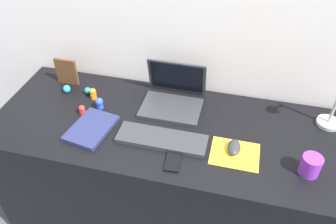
{
  "coord_description": "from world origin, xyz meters",
  "views": [
    {
      "loc": [
        0.28,
        -1.15,
        1.83
      ],
      "look_at": [
        -0.01,
        0.0,
        0.83
      ],
      "focal_mm": 36.02,
      "sensor_mm": 36.0,
      "label": 1
    }
  ],
  "objects_px": {
    "cell_phone": "(173,160)",
    "toy_figurine_red": "(82,110)",
    "picture_frame": "(67,72)",
    "toy_figurine_cyan": "(67,89)",
    "laptop": "(174,94)",
    "mouse": "(234,147)",
    "keyboard": "(162,139)",
    "coffee_mug": "(311,165)",
    "notebook_pad": "(91,128)",
    "toy_figurine_teal": "(88,91)",
    "toy_figurine_blue": "(99,103)",
    "toy_figurine_orange": "(93,94)"
  },
  "relations": [
    {
      "from": "toy_figurine_orange",
      "to": "toy_figurine_red",
      "type": "distance_m",
      "value": 0.13
    },
    {
      "from": "toy_figurine_teal",
      "to": "toy_figurine_red",
      "type": "relative_size",
      "value": 0.74
    },
    {
      "from": "toy_figurine_teal",
      "to": "toy_figurine_orange",
      "type": "xyz_separation_m",
      "value": [
        0.05,
        -0.03,
        0.01
      ]
    },
    {
      "from": "coffee_mug",
      "to": "toy_figurine_orange",
      "type": "distance_m",
      "value": 1.09
    },
    {
      "from": "cell_phone",
      "to": "toy_figurine_cyan",
      "type": "height_order",
      "value": "toy_figurine_cyan"
    },
    {
      "from": "toy_figurine_teal",
      "to": "toy_figurine_blue",
      "type": "distance_m",
      "value": 0.15
    },
    {
      "from": "coffee_mug",
      "to": "mouse",
      "type": "bearing_deg",
      "value": 170.89
    },
    {
      "from": "laptop",
      "to": "keyboard",
      "type": "relative_size",
      "value": 0.73
    },
    {
      "from": "mouse",
      "to": "toy_figurine_teal",
      "type": "distance_m",
      "value": 0.83
    },
    {
      "from": "notebook_pad",
      "to": "toy_figurine_cyan",
      "type": "height_order",
      "value": "toy_figurine_cyan"
    },
    {
      "from": "keyboard",
      "to": "toy_figurine_red",
      "type": "distance_m",
      "value": 0.44
    },
    {
      "from": "notebook_pad",
      "to": "picture_frame",
      "type": "distance_m",
      "value": 0.43
    },
    {
      "from": "toy_figurine_orange",
      "to": "toy_figurine_blue",
      "type": "xyz_separation_m",
      "value": [
        0.06,
        -0.07,
        0.0
      ]
    },
    {
      "from": "toy_figurine_teal",
      "to": "toy_figurine_red",
      "type": "xyz_separation_m",
      "value": [
        0.05,
        -0.16,
        0.01
      ]
    },
    {
      "from": "toy_figurine_teal",
      "to": "toy_figurine_cyan",
      "type": "relative_size",
      "value": 0.91
    },
    {
      "from": "picture_frame",
      "to": "cell_phone",
      "type": "bearing_deg",
      "value": -31.01
    },
    {
      "from": "toy_figurine_blue",
      "to": "laptop",
      "type": "bearing_deg",
      "value": 21.12
    },
    {
      "from": "keyboard",
      "to": "toy_figurine_teal",
      "type": "distance_m",
      "value": 0.54
    },
    {
      "from": "keyboard",
      "to": "mouse",
      "type": "bearing_deg",
      "value": 2.74
    },
    {
      "from": "picture_frame",
      "to": "toy_figurine_red",
      "type": "xyz_separation_m",
      "value": [
        0.19,
        -0.23,
        -0.05
      ]
    },
    {
      "from": "coffee_mug",
      "to": "keyboard",
      "type": "bearing_deg",
      "value": 176.91
    },
    {
      "from": "laptop",
      "to": "notebook_pad",
      "type": "distance_m",
      "value": 0.44
    },
    {
      "from": "cell_phone",
      "to": "notebook_pad",
      "type": "bearing_deg",
      "value": 162.84
    },
    {
      "from": "notebook_pad",
      "to": "toy_figurine_red",
      "type": "xyz_separation_m",
      "value": [
        -0.09,
        0.1,
        0.02
      ]
    },
    {
      "from": "mouse",
      "to": "cell_phone",
      "type": "height_order",
      "value": "mouse"
    },
    {
      "from": "picture_frame",
      "to": "coffee_mug",
      "type": "bearing_deg",
      "value": -15.49
    },
    {
      "from": "laptop",
      "to": "picture_frame",
      "type": "relative_size",
      "value": 2.0
    },
    {
      "from": "toy_figurine_red",
      "to": "keyboard",
      "type": "bearing_deg",
      "value": -11.04
    },
    {
      "from": "toy_figurine_blue",
      "to": "picture_frame",
      "type": "bearing_deg",
      "value": 147.26
    },
    {
      "from": "notebook_pad",
      "to": "coffee_mug",
      "type": "relative_size",
      "value": 2.7
    },
    {
      "from": "notebook_pad",
      "to": "toy_figurine_cyan",
      "type": "bearing_deg",
      "value": 144.96
    },
    {
      "from": "picture_frame",
      "to": "toy_figurine_cyan",
      "type": "relative_size",
      "value": 3.5
    },
    {
      "from": "cell_phone",
      "to": "toy_figurine_red",
      "type": "xyz_separation_m",
      "value": [
        -0.51,
        0.19,
        0.02
      ]
    },
    {
      "from": "toy_figurine_teal",
      "to": "toy_figurine_blue",
      "type": "height_order",
      "value": "toy_figurine_blue"
    },
    {
      "from": "laptop",
      "to": "mouse",
      "type": "xyz_separation_m",
      "value": [
        0.34,
        -0.27,
        -0.03
      ]
    },
    {
      "from": "mouse",
      "to": "toy_figurine_cyan",
      "type": "xyz_separation_m",
      "value": [
        -0.91,
        0.22,
        0.0
      ]
    },
    {
      "from": "laptop",
      "to": "toy_figurine_cyan",
      "type": "relative_size",
      "value": 7.01
    },
    {
      "from": "toy_figurine_red",
      "to": "coffee_mug",
      "type": "bearing_deg",
      "value": -6.33
    },
    {
      "from": "laptop",
      "to": "coffee_mug",
      "type": "distance_m",
      "value": 0.72
    },
    {
      "from": "keyboard",
      "to": "mouse",
      "type": "distance_m",
      "value": 0.32
    },
    {
      "from": "laptop",
      "to": "picture_frame",
      "type": "bearing_deg",
      "value": 177.33
    },
    {
      "from": "cell_phone",
      "to": "toy_figurine_blue",
      "type": "height_order",
      "value": "toy_figurine_blue"
    },
    {
      "from": "picture_frame",
      "to": "toy_figurine_red",
      "type": "distance_m",
      "value": 0.3
    },
    {
      "from": "coffee_mug",
      "to": "toy_figurine_blue",
      "type": "height_order",
      "value": "coffee_mug"
    },
    {
      "from": "cell_phone",
      "to": "toy_figurine_red",
      "type": "relative_size",
      "value": 2.43
    },
    {
      "from": "coffee_mug",
      "to": "toy_figurine_blue",
      "type": "bearing_deg",
      "value": 169.6
    },
    {
      "from": "keyboard",
      "to": "toy_figurine_teal",
      "type": "height_order",
      "value": "toy_figurine_teal"
    },
    {
      "from": "coffee_mug",
      "to": "toy_figurine_cyan",
      "type": "distance_m",
      "value": 1.25
    },
    {
      "from": "cell_phone",
      "to": "toy_figurine_cyan",
      "type": "xyz_separation_m",
      "value": [
        -0.67,
        0.34,
        0.02
      ]
    },
    {
      "from": "picture_frame",
      "to": "toy_figurine_cyan",
      "type": "height_order",
      "value": "picture_frame"
    }
  ]
}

